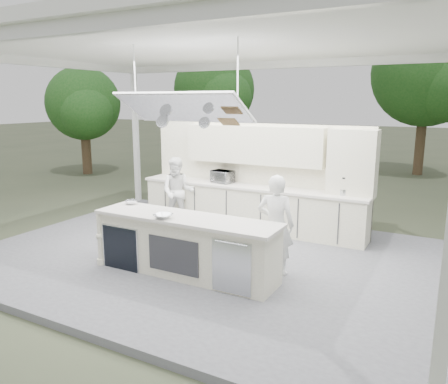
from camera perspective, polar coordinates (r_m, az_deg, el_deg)
The scene contains 12 objects.
ground at distance 8.02m, azimuth -2.53°, elevation -8.95°, with size 90.00×90.00×0.00m, color #444932.
stage_deck at distance 8.00m, azimuth -2.53°, elevation -8.55°, with size 8.00×6.00×0.12m, color slate.
tent at distance 7.53m, azimuth -2.83°, elevation 18.41°, with size 8.20×6.20×3.86m.
demo_island at distance 7.01m, azimuth -5.17°, elevation -6.96°, with size 3.10×0.79×0.95m.
back_counter at distance 9.45m, azimuth 3.38°, elevation -1.93°, with size 5.08×0.72×0.95m.
back_wall_unit at distance 9.28m, azimuth 6.50°, elevation 3.91°, with size 5.05×0.48×2.25m.
tree_cluster at distance 16.69m, azimuth 14.85°, elevation 13.03°, with size 19.55×9.40×5.85m.
head_chef at distance 6.95m, azimuth 6.76°, elevation -4.29°, with size 0.59×0.39×1.61m, color white.
sous_chef at distance 9.65m, azimuth -6.06°, elevation 0.04°, with size 0.74×0.58×1.52m, color white.
toaster_oven at distance 9.62m, azimuth -0.21°, elevation 2.03°, with size 0.48×0.33×0.27m, color silver.
bowl_large at distance 6.80m, azimuth -7.95°, elevation -3.14°, with size 0.28×0.28×0.07m, color silver.
bowl_small at distance 7.82m, azimuth -12.01°, elevation -1.31°, with size 0.21×0.21×0.07m, color silver.
Camera 1 is at (3.88, -6.42, 2.86)m, focal length 35.00 mm.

